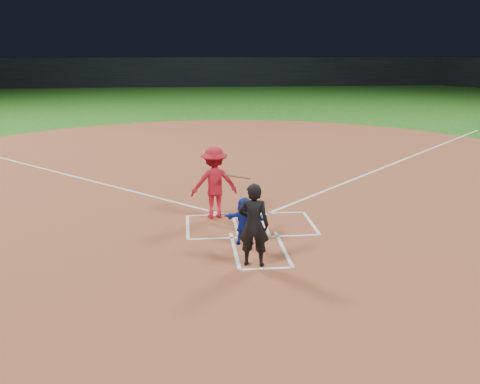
{
  "coord_description": "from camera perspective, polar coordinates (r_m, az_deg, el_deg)",
  "views": [
    {
      "loc": [
        -1.57,
        -12.85,
        4.43
      ],
      "look_at": [
        -0.3,
        -0.4,
        1.0
      ],
      "focal_mm": 40.0,
      "sensor_mm": 36.0,
      "label": 1
    }
  ],
  "objects": [
    {
      "name": "home_plate",
      "position": [
        13.68,
        1.08,
        -3.49
      ],
      "size": [
        0.6,
        0.6,
        0.02
      ],
      "primitive_type": "cylinder",
      "rotation": [
        0.0,
        0.0,
        3.14
      ],
      "color": "white",
      "rests_on": "home_plate_dirt"
    },
    {
      "name": "umpire",
      "position": [
        10.95,
        1.45,
        -3.52
      ],
      "size": [
        0.73,
        0.57,
        1.76
      ],
      "primitive_type": "imported",
      "rotation": [
        0.0,
        0.0,
        2.89
      ],
      "color": "black",
      "rests_on": "home_plate_dirt"
    },
    {
      "name": "stadium_wall_far",
      "position": [
        60.93,
        -4.44,
        12.64
      ],
      "size": [
        80.0,
        1.2,
        3.2
      ],
      "primitive_type": "cube",
      "color": "black",
      "rests_on": "ground"
    },
    {
      "name": "batter_at_plate",
      "position": [
        14.03,
        -2.76,
        1.01
      ],
      "size": [
        1.63,
        0.86,
        1.9
      ],
      "color": "#B11325",
      "rests_on": "home_plate_dirt"
    },
    {
      "name": "catcher",
      "position": [
        12.2,
        0.47,
        -3.11
      ],
      "size": [
        1.09,
        0.72,
        1.12
      ],
      "primitive_type": "imported",
      "rotation": [
        0.0,
        0.0,
        2.73
      ],
      "color": "#152AB0",
      "rests_on": "home_plate_dirt"
    },
    {
      "name": "chalk_markings",
      "position": [
        18.73,
        -0.85,
        1.7
      ],
      "size": [
        28.35,
        17.32,
        0.01
      ],
      "color": "white",
      "rests_on": "home_plate_dirt"
    },
    {
      "name": "ground",
      "position": [
        13.68,
        1.08,
        -3.57
      ],
      "size": [
        120.0,
        120.0,
        0.0
      ],
      "primitive_type": "plane",
      "color": "#1E5B16",
      "rests_on": "ground"
    },
    {
      "name": "home_plate_dirt",
      "position": [
        19.43,
        -1.03,
        2.17
      ],
      "size": [
        28.0,
        28.0,
        0.01
      ],
      "primitive_type": "cylinder",
      "color": "brown",
      "rests_on": "ground"
    }
  ]
}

